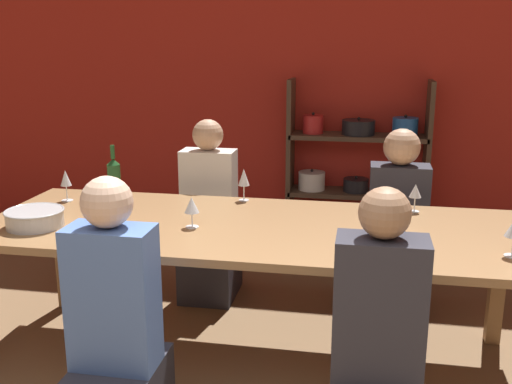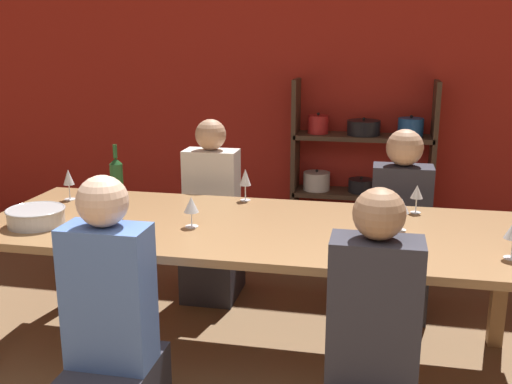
% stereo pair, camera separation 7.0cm
% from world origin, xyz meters
% --- Properties ---
extents(wall_back_red, '(8.80, 0.06, 2.70)m').
position_xyz_m(wall_back_red, '(0.00, 3.83, 1.35)').
color(wall_back_red, red).
rests_on(wall_back_red, ground_plane).
extents(shelf_unit, '(1.12, 0.30, 1.40)m').
position_xyz_m(shelf_unit, '(0.43, 3.63, 0.58)').
color(shelf_unit, '#4C3828').
rests_on(shelf_unit, ground_plane).
extents(dining_table, '(2.82, 1.06, 0.78)m').
position_xyz_m(dining_table, '(-0.08, 1.75, 0.70)').
color(dining_table, olive).
rests_on(dining_table, ground_plane).
extents(mixing_bowl, '(0.30, 0.30, 0.09)m').
position_xyz_m(mixing_bowl, '(-1.16, 1.52, 0.82)').
color(mixing_bowl, '#B7BABC').
rests_on(mixing_bowl, dining_table).
extents(wine_bottle_green, '(0.08, 0.08, 0.32)m').
position_xyz_m(wine_bottle_green, '(-0.99, 2.13, 0.90)').
color(wine_bottle_green, '#1E4C23').
rests_on(wine_bottle_green, dining_table).
extents(wine_glass_empty_a, '(0.07, 0.07, 0.16)m').
position_xyz_m(wine_glass_empty_a, '(0.76, 2.15, 0.89)').
color(wine_glass_empty_a, white).
rests_on(wine_glass_empty_a, dining_table).
extents(wine_glass_white_a, '(0.06, 0.06, 0.18)m').
position_xyz_m(wine_glass_white_a, '(0.64, 1.64, 0.91)').
color(wine_glass_white_a, white).
rests_on(wine_glass_white_a, dining_table).
extents(wine_glass_white_b, '(0.07, 0.07, 0.19)m').
position_xyz_m(wine_glass_white_b, '(-1.24, 2.01, 0.91)').
color(wine_glass_white_b, white).
rests_on(wine_glass_white_b, dining_table).
extents(wine_glass_empty_b, '(0.08, 0.08, 0.16)m').
position_xyz_m(wine_glass_empty_b, '(-0.37, 1.66, 0.89)').
color(wine_glass_empty_b, white).
rests_on(wine_glass_empty_b, dining_table).
extents(wine_glass_red_b, '(0.07, 0.07, 0.19)m').
position_xyz_m(wine_glass_red_b, '(-0.21, 2.21, 0.91)').
color(wine_glass_red_b, white).
rests_on(wine_glass_red_b, dining_table).
extents(wine_glass_red_c, '(0.08, 0.08, 0.17)m').
position_xyz_m(wine_glass_red_c, '(0.67, 1.81, 0.90)').
color(wine_glass_red_c, white).
rests_on(wine_glass_red_c, dining_table).
extents(cell_phone, '(0.16, 0.14, 0.01)m').
position_xyz_m(cell_phone, '(-0.79, 1.65, 0.78)').
color(cell_phone, black).
rests_on(cell_phone, dining_table).
extents(person_near_a, '(0.34, 0.43, 1.20)m').
position_xyz_m(person_near_a, '(0.56, 0.97, 0.45)').
color(person_near_a, '#2D2D38').
rests_on(person_near_a, ground_plane).
extents(person_far_a, '(0.35, 0.44, 1.21)m').
position_xyz_m(person_far_a, '(-0.52, 2.54, 0.45)').
color(person_far_a, '#2D2D38').
rests_on(person_far_a, ground_plane).
extents(person_near_b, '(0.34, 0.43, 1.21)m').
position_xyz_m(person_near_b, '(-0.48, 0.90, 0.46)').
color(person_near_b, '#2D2D38').
rests_on(person_near_b, ground_plane).
extents(person_far_b, '(0.36, 0.45, 1.18)m').
position_xyz_m(person_far_b, '(0.70, 2.55, 0.45)').
color(person_far_b, '#2D2D38').
rests_on(person_far_b, ground_plane).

